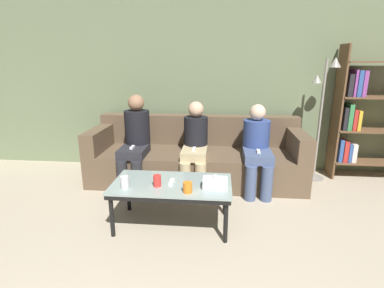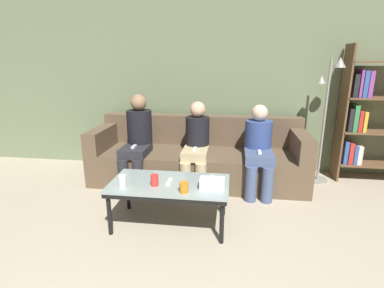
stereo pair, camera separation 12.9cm
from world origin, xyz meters
name	(u,v)px [view 1 (the left image)]	position (x,y,z in m)	size (l,w,h in m)	color
wall_back	(200,78)	(0.00, 3.74, 1.30)	(12.00, 0.06, 2.60)	#707F5B
couch	(196,158)	(0.00, 3.22, 0.30)	(2.71, 0.90, 0.81)	brown
coffee_table	(172,187)	(-0.14, 2.03, 0.39)	(1.11, 0.60, 0.43)	#8C9E99
cup_near_left	(125,182)	(-0.54, 1.88, 0.49)	(0.07, 0.07, 0.11)	silver
cup_near_right	(157,181)	(-0.26, 1.95, 0.49)	(0.07, 0.07, 0.11)	red
cup_far_center	(188,187)	(0.03, 1.84, 0.48)	(0.08, 0.08, 0.09)	orange
tissue_box	(215,183)	(0.27, 1.95, 0.49)	(0.22, 0.12, 0.13)	silver
game_remote	(172,182)	(-0.14, 2.03, 0.44)	(0.04, 0.15, 0.02)	white
bookshelf	(363,115)	(2.15, 3.51, 0.85)	(0.95, 0.32, 1.74)	brown
standing_lamp	(323,107)	(1.59, 3.37, 0.96)	(0.31, 0.26, 1.58)	gray
seated_person_left_end	(136,138)	(-0.75, 3.01, 0.60)	(0.32, 0.65, 1.13)	#28282D
seated_person_mid_left	(195,143)	(0.00, 2.99, 0.55)	(0.31, 0.64, 1.05)	tan
seated_person_mid_right	(257,146)	(0.75, 2.99, 0.55)	(0.33, 0.70, 1.03)	#47567A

